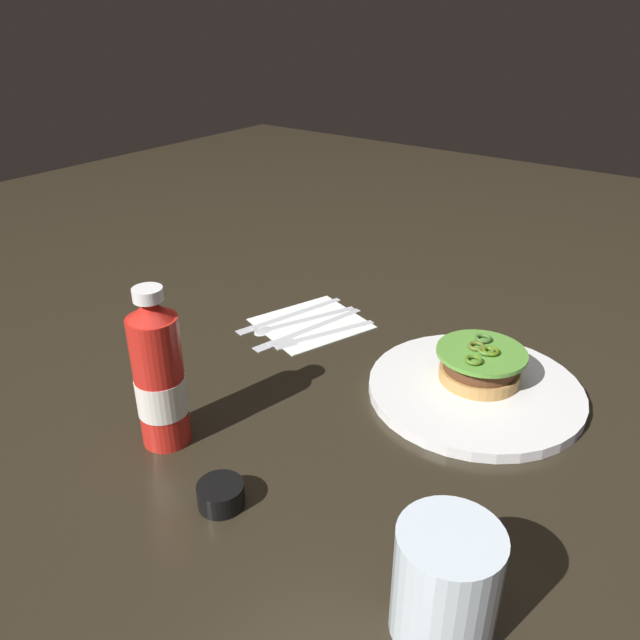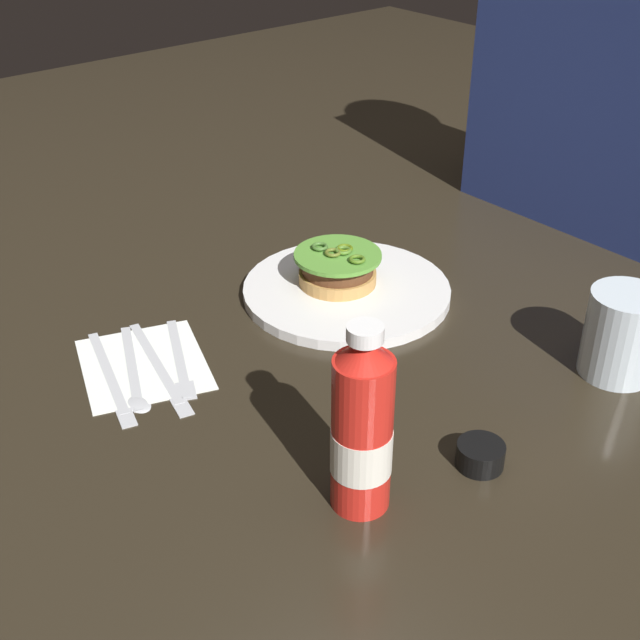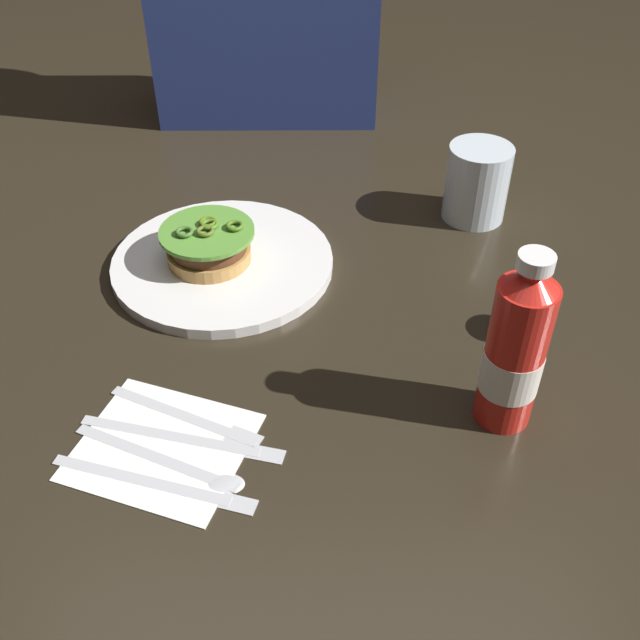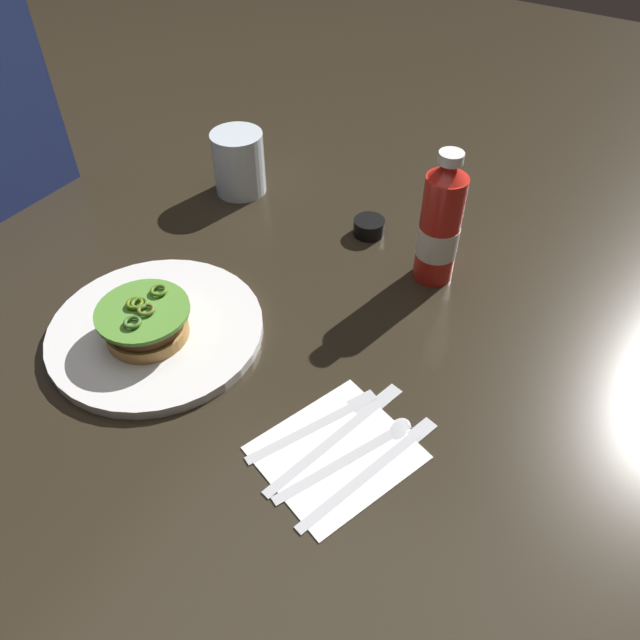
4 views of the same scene
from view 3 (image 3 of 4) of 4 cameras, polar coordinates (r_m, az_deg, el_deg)
ground_plane at (r=0.90m, az=0.09°, el=0.96°), size 3.00×3.00×0.00m
dinner_plate at (r=0.98m, az=-7.56°, el=4.45°), size 0.29×0.29×0.01m
burger_sandwich at (r=0.96m, az=-8.69°, el=5.82°), size 0.12×0.12×0.05m
ketchup_bottle at (r=0.74m, az=14.92°, el=-2.41°), size 0.06×0.06×0.20m
water_glass at (r=1.07m, az=12.11°, el=10.39°), size 0.09×0.09×0.11m
condiment_cup at (r=0.89m, az=14.92°, el=-0.23°), size 0.05×0.05×0.03m
napkin at (r=0.76m, az=-12.16°, el=-9.58°), size 0.20×0.19×0.00m
steak_knife at (r=0.73m, az=-11.95°, el=-12.37°), size 0.21×0.07×0.00m
spoon_utensil at (r=0.74m, az=-10.82°, el=-11.00°), size 0.18×0.09×0.00m
butter_knife at (r=0.76m, az=-9.78°, el=-9.05°), size 0.21×0.07×0.00m
fork_utensil at (r=0.78m, az=-9.52°, el=-7.60°), size 0.17×0.09×0.00m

